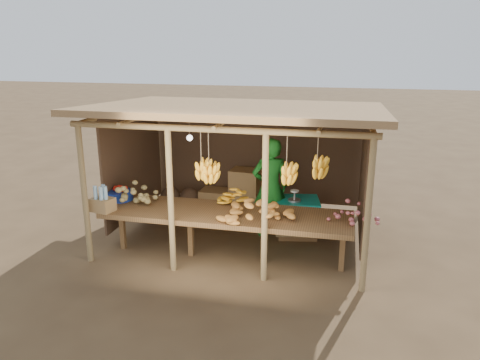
# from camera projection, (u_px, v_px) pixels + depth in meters

# --- Properties ---
(ground) EXTENTS (60.00, 60.00, 0.00)m
(ground) POSITION_uv_depth(u_px,v_px,m) (240.00, 236.00, 8.41)
(ground) COLOR brown
(ground) RESTS_ON ground
(stall_structure) EXTENTS (4.70, 3.50, 2.43)m
(stall_structure) POSITION_uv_depth(u_px,v_px,m) (244.00, 132.00, 7.81)
(stall_structure) COLOR #95794D
(stall_structure) RESTS_ON ground
(counter) EXTENTS (3.90, 1.05, 0.80)m
(counter) POSITION_uv_depth(u_px,v_px,m) (226.00, 216.00, 7.32)
(counter) COLOR brown
(counter) RESTS_ON ground
(potato_heap) EXTENTS (1.08, 0.84, 0.36)m
(potato_heap) POSITION_uv_depth(u_px,v_px,m) (130.00, 192.00, 7.67)
(potato_heap) COLOR olive
(potato_heap) RESTS_ON counter
(sweet_potato_heap) EXTENTS (1.22, 0.92, 0.36)m
(sweet_potato_heap) POSITION_uv_depth(u_px,v_px,m) (260.00, 209.00, 6.92)
(sweet_potato_heap) COLOR #C27E32
(sweet_potato_heap) RESTS_ON counter
(onion_heap) EXTENTS (0.85, 0.64, 0.35)m
(onion_heap) POSITION_uv_depth(u_px,v_px,m) (352.00, 210.00, 6.85)
(onion_heap) COLOR #BC5B5F
(onion_heap) RESTS_ON counter
(banana_pile) EXTENTS (0.65, 0.50, 0.35)m
(banana_pile) POSITION_uv_depth(u_px,v_px,m) (236.00, 194.00, 7.64)
(banana_pile) COLOR yellow
(banana_pile) RESTS_ON counter
(tomato_basin) EXTENTS (0.44, 0.44, 0.23)m
(tomato_basin) POSITION_uv_depth(u_px,v_px,m) (120.00, 194.00, 7.86)
(tomato_basin) COLOR navy
(tomato_basin) RESTS_ON counter
(bottle_box) EXTENTS (0.38, 0.33, 0.42)m
(bottle_box) POSITION_uv_depth(u_px,v_px,m) (103.00, 201.00, 7.30)
(bottle_box) COLOR olive
(bottle_box) RESTS_ON counter
(vendor) EXTENTS (0.76, 0.65, 1.78)m
(vendor) POSITION_uv_depth(u_px,v_px,m) (270.00, 188.00, 8.23)
(vendor) COLOR #186E1F
(vendor) RESTS_ON ground
(tarp_crate) EXTENTS (0.85, 0.77, 0.89)m
(tarp_crate) POSITION_uv_depth(u_px,v_px,m) (297.00, 216.00, 8.34)
(tarp_crate) COLOR brown
(tarp_crate) RESTS_ON ground
(carton_stack) EXTENTS (1.23, 0.48, 0.92)m
(carton_stack) POSITION_uv_depth(u_px,v_px,m) (235.00, 195.00, 9.39)
(carton_stack) COLOR olive
(carton_stack) RESTS_ON ground
(burlap_sacks) EXTENTS (0.86, 0.45, 0.60)m
(burlap_sacks) POSITION_uv_depth(u_px,v_px,m) (180.00, 199.00, 9.57)
(burlap_sacks) COLOR #4D3524
(burlap_sacks) RESTS_ON ground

